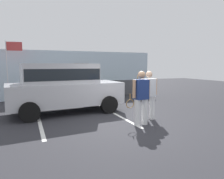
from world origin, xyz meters
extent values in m
plane|color=#2D2D33|center=(0.00, 0.00, 0.00)|extent=(40.00, 40.00, 0.00)
cube|color=silver|center=(-2.72, 1.50, 0.00)|extent=(0.12, 4.40, 0.01)
cube|color=silver|center=(0.22, 1.50, 0.00)|extent=(0.12, 4.40, 0.01)
cube|color=silver|center=(0.00, 6.68, 1.42)|extent=(9.71, 0.30, 2.85)
cube|color=#4C4C51|center=(0.00, 6.48, 0.50)|extent=(8.16, 0.10, 1.00)
cube|color=brown|center=(0.09, 6.46, 1.05)|extent=(0.90, 0.06, 2.10)
cube|color=#B7B7BC|center=(-1.57, 2.57, 0.80)|extent=(4.74, 2.27, 0.90)
cube|color=#B7B7BC|center=(-1.82, 2.55, 1.65)|extent=(3.03, 1.99, 0.80)
cube|color=black|center=(-1.82, 2.55, 1.63)|extent=(2.98, 2.01, 0.44)
cylinder|color=black|center=(-0.10, 3.64, 0.36)|extent=(0.74, 0.32, 0.72)
cylinder|color=black|center=(0.05, 1.75, 0.36)|extent=(0.74, 0.32, 0.72)
cylinder|color=black|center=(-3.19, 3.39, 0.36)|extent=(0.74, 0.32, 0.72)
cylinder|color=black|center=(-3.04, 1.49, 0.36)|extent=(0.74, 0.32, 0.72)
cylinder|color=white|center=(0.53, -0.28, 0.44)|extent=(0.20, 0.20, 0.87)
cylinder|color=white|center=(0.24, -0.31, 0.44)|extent=(0.20, 0.20, 0.87)
cube|color=navy|center=(0.39, -0.29, 1.19)|extent=(0.47, 0.31, 0.65)
sphere|color=tan|center=(0.39, -0.29, 1.67)|extent=(0.24, 0.24, 0.24)
cylinder|color=tan|center=(0.66, -0.27, 1.22)|extent=(0.11, 0.11, 0.59)
cylinder|color=tan|center=(0.11, -0.32, 1.22)|extent=(0.11, 0.11, 0.59)
torus|color=olive|center=(-0.02, -0.28, 0.74)|extent=(0.37, 0.06, 0.37)
cylinder|color=olive|center=(-0.02, -0.28, 0.97)|extent=(0.03, 0.03, 0.20)
cylinder|color=white|center=(1.13, 0.19, 0.43)|extent=(0.20, 0.20, 0.86)
cylinder|color=white|center=(0.84, 0.22, 0.43)|extent=(0.20, 0.20, 0.86)
cube|color=silver|center=(0.99, 0.20, 1.18)|extent=(0.46, 0.31, 0.64)
sphere|color=beige|center=(0.99, 0.20, 1.65)|extent=(0.24, 0.24, 0.24)
cylinder|color=beige|center=(1.26, 0.18, 1.21)|extent=(0.11, 0.11, 0.59)
cylinder|color=beige|center=(0.71, 0.23, 1.21)|extent=(0.11, 0.11, 0.59)
torus|color=olive|center=(0.67, 0.28, 1.55)|extent=(0.29, 0.08, 0.29)
cylinder|color=olive|center=(0.67, 0.28, 1.32)|extent=(0.03, 0.03, 0.20)
cylinder|color=brown|center=(2.19, 5.51, 0.14)|extent=(0.46, 0.46, 0.28)
sphere|color=#387F33|center=(2.19, 5.51, 0.59)|extent=(0.72, 0.72, 0.72)
cylinder|color=silver|center=(-3.98, 5.90, 1.62)|extent=(0.05, 0.05, 3.24)
cube|color=#B23838|center=(-3.58, 5.90, 2.97)|extent=(0.75, 0.07, 0.45)
camera|label=1|loc=(-3.10, -6.22, 1.97)|focal=33.55mm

